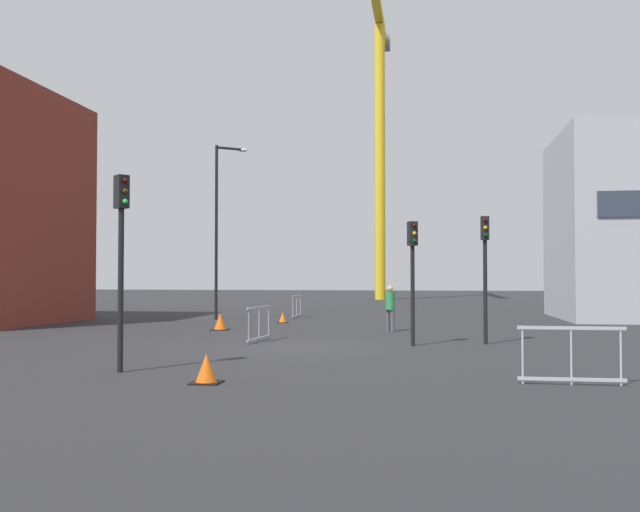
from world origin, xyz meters
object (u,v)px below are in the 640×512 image
traffic_light_far (485,258)px  traffic_cone_orange (283,318)px  pedestrian_walking (390,305)px  traffic_cone_striped (206,370)px  construction_crane (379,106)px  streetlamp_tall (220,219)px  traffic_light_median (121,240)px  traffic_light_near (413,261)px  traffic_cone_by_barrier (220,322)px

traffic_light_far → traffic_cone_orange: bearing=133.2°
pedestrian_walking → traffic_cone_striped: 13.18m
construction_crane → traffic_cone_striped: bearing=-90.1°
streetlamp_tall → traffic_light_median: streetlamp_tall is taller
construction_crane → traffic_light_near: (3.61, -39.49, -14.23)m
traffic_light_far → traffic_cone_orange: traffic_light_far is taller
streetlamp_tall → traffic_light_near: 14.43m
streetlamp_tall → traffic_cone_striped: streetlamp_tall is taller
traffic_cone_striped → traffic_cone_by_barrier: (-3.56, 12.60, 0.04)m
construction_crane → traffic_cone_orange: construction_crane is taller
traffic_cone_orange → traffic_cone_by_barrier: size_ratio=0.72×
traffic_light_far → pedestrian_walking: traffic_light_far is taller
traffic_light_near → pedestrian_walking: traffic_light_near is taller
construction_crane → traffic_cone_striped: 49.94m
traffic_light_near → traffic_light_far: (2.12, 0.84, 0.12)m
construction_crane → traffic_cone_by_barrier: bearing=-96.0°
construction_crane → pedestrian_walking: (2.69, -34.30, -15.70)m
streetlamp_tall → traffic_cone_by_barrier: size_ratio=12.78×
streetlamp_tall → traffic_light_median: bearing=-79.7°
traffic_light_near → traffic_light_median: bearing=-132.5°
construction_crane → streetlamp_tall: size_ratio=3.08×
traffic_cone_orange → pedestrian_walking: bearing=-39.9°
traffic_light_median → pedestrian_walking: bearing=66.7°
construction_crane → traffic_light_far: 41.54m
streetlamp_tall → traffic_light_far: size_ratio=2.14×
traffic_cone_striped → streetlamp_tall: bearing=106.3°
traffic_light_far → traffic_cone_by_barrier: size_ratio=5.97×
traffic_light_median → construction_crane: bearing=87.1°
traffic_light_median → traffic_cone_by_barrier: size_ratio=6.53×
traffic_light_near → traffic_cone_orange: bearing=122.0°
traffic_cone_striped → traffic_light_far: bearing=55.7°
traffic_light_median → traffic_light_far: bearing=42.3°
traffic_light_far → traffic_cone_striped: bearing=-124.3°
traffic_cone_striped → traffic_cone_by_barrier: traffic_cone_by_barrier is taller
construction_crane → traffic_light_median: (-2.34, -45.98, -13.90)m
pedestrian_walking → traffic_cone_orange: (-4.85, 4.06, -0.76)m
traffic_light_median → traffic_cone_striped: traffic_light_median is taller
construction_crane → traffic_light_median: size_ratio=6.03×
construction_crane → traffic_light_near: bearing=-84.8°
streetlamp_tall → traffic_light_near: streetlamp_tall is taller
traffic_cone_striped → traffic_cone_by_barrier: 13.09m
traffic_cone_by_barrier → pedestrian_walking: bearing=2.4°
pedestrian_walking → traffic_cone_orange: bearing=140.1°
construction_crane → traffic_light_far: construction_crane is taller
traffic_cone_by_barrier → traffic_cone_orange: bearing=71.1°
traffic_light_far → pedestrian_walking: bearing=125.0°
pedestrian_walking → streetlamp_tall: bearing=144.9°
traffic_light_far → streetlamp_tall: bearing=138.0°
traffic_light_median → traffic_cone_by_barrier: bearing=96.5°
traffic_light_median → traffic_cone_orange: 15.95m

